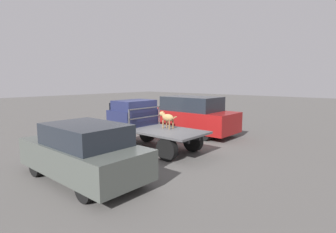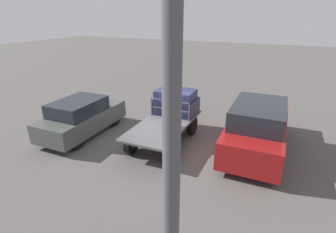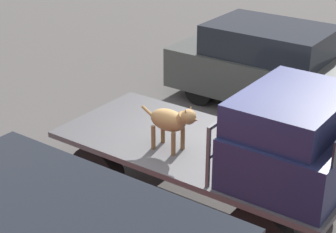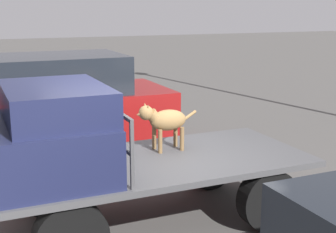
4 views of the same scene
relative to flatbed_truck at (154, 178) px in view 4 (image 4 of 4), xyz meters
name	(u,v)px [view 4 (image 4 of 4)]	position (x,y,z in m)	size (l,w,h in m)	color
ground_plane	(154,221)	(0.00, 0.00, -0.62)	(80.00, 80.00, 0.00)	#514F4C
flatbed_truck	(154,178)	(0.00, 0.00, 0.00)	(4.11, 1.88, 0.87)	black
truck_cab	(51,133)	(1.30, 0.00, 0.75)	(1.35, 1.76, 1.07)	#1E2347
truck_headboard	(109,125)	(0.59, 0.00, 0.77)	(0.04, 1.76, 0.79)	#4C4C4F
dog	(164,120)	(-0.29, -0.34, 0.68)	(0.90, 0.29, 0.69)	brown
parked_pickup_far	(40,108)	(0.93, -3.51, 0.33)	(5.13, 2.03, 1.95)	black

